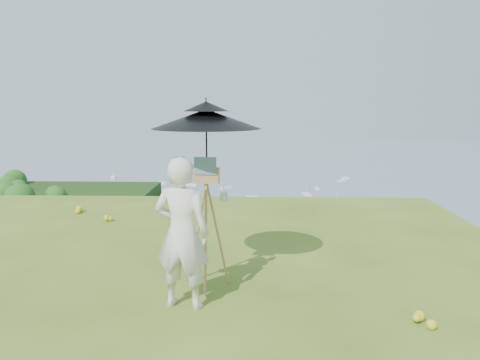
# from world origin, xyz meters

# --- Properties ---
(shoreline_tier) EXTENTS (170.00, 28.00, 8.00)m
(shoreline_tier) POSITION_xyz_m (0.00, 75.00, -36.00)
(shoreline_tier) COLOR gray
(shoreline_tier) RESTS_ON bay_water
(bay_water) EXTENTS (700.00, 700.00, 0.00)m
(bay_water) POSITION_xyz_m (0.00, 240.00, -34.00)
(bay_water) COLOR slate
(bay_water) RESTS_ON ground
(peninsula) EXTENTS (90.00, 60.00, 12.00)m
(peninsula) POSITION_xyz_m (-75.00, 155.00, -29.00)
(peninsula) COLOR #14330D
(peninsula) RESTS_ON bay_water
(slope_trees) EXTENTS (110.00, 50.00, 6.00)m
(slope_trees) POSITION_xyz_m (0.00, 35.00, -15.00)
(slope_trees) COLOR #265118
(slope_trees) RESTS_ON forest_slope
(harbor_town) EXTENTS (110.00, 22.00, 5.00)m
(harbor_town) POSITION_xyz_m (0.00, 75.00, -29.50)
(harbor_town) COLOR silver
(harbor_town) RESTS_ON shoreline_tier
(moored_boats) EXTENTS (140.00, 140.00, 0.70)m
(moored_boats) POSITION_xyz_m (-12.50, 161.00, -33.65)
(moored_boats) COLOR white
(moored_boats) RESTS_ON bay_water
(wildflowers) EXTENTS (10.00, 10.50, 0.12)m
(wildflowers) POSITION_xyz_m (0.00, 0.25, 0.06)
(wildflowers) COLOR gold
(wildflowers) RESTS_ON ground
(painter) EXTENTS (0.70, 0.53, 1.74)m
(painter) POSITION_xyz_m (1.96, 0.59, 0.87)
(painter) COLOR beige
(painter) RESTS_ON ground
(field_easel) EXTENTS (0.69, 0.69, 1.67)m
(field_easel) POSITION_xyz_m (2.18, 1.16, 0.84)
(field_easel) COLOR #9F6A42
(field_easel) RESTS_ON ground
(sun_umbrella) EXTENTS (1.45, 1.45, 1.01)m
(sun_umbrella) POSITION_xyz_m (2.18, 1.19, 1.88)
(sun_umbrella) COLOR black
(sun_umbrella) RESTS_ON field_easel
(painter_cap) EXTENTS (0.20, 0.24, 0.10)m
(painter_cap) POSITION_xyz_m (1.96, 0.59, 1.69)
(painter_cap) COLOR #C66C73
(painter_cap) RESTS_ON painter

